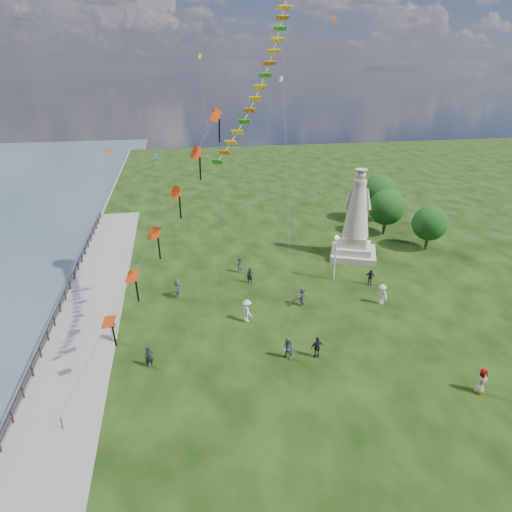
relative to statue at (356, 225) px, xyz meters
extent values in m
cube|color=slate|center=(-27.96, -8.34, -3.69)|extent=(0.30, 160.00, 0.60)
cube|color=slate|center=(-25.46, -10.34, -3.44)|extent=(5.00, 60.00, 0.10)
cylinder|color=black|center=(-27.76, -18.34, -2.99)|extent=(0.11, 0.11, 1.00)
cylinder|color=black|center=(-27.76, -16.34, -2.99)|extent=(0.11, 0.11, 1.00)
cylinder|color=black|center=(-27.76, -14.34, -2.99)|extent=(0.11, 0.11, 1.00)
cylinder|color=black|center=(-27.76, -12.34, -2.99)|extent=(0.11, 0.11, 1.00)
cylinder|color=black|center=(-27.76, -10.34, -2.99)|extent=(0.11, 0.11, 1.00)
cylinder|color=black|center=(-27.76, -8.34, -2.99)|extent=(0.11, 0.11, 1.00)
cylinder|color=black|center=(-27.76, -6.34, -2.99)|extent=(0.11, 0.11, 1.00)
cylinder|color=black|center=(-27.76, -4.34, -2.99)|extent=(0.11, 0.11, 1.00)
cylinder|color=black|center=(-27.76, -2.34, -2.99)|extent=(0.11, 0.11, 1.00)
cylinder|color=black|center=(-27.76, -0.34, -2.99)|extent=(0.11, 0.11, 1.00)
cylinder|color=black|center=(-27.76, 1.66, -2.99)|extent=(0.11, 0.11, 1.00)
cylinder|color=black|center=(-27.76, 3.66, -2.99)|extent=(0.11, 0.11, 1.00)
cylinder|color=black|center=(-27.76, 5.66, -2.99)|extent=(0.11, 0.11, 1.00)
cylinder|color=black|center=(-27.76, 7.66, -2.99)|extent=(0.11, 0.11, 1.00)
cylinder|color=black|center=(-27.76, 9.66, -2.99)|extent=(0.11, 0.11, 1.00)
cylinder|color=black|center=(-27.76, 11.66, -2.99)|extent=(0.11, 0.11, 1.00)
cylinder|color=black|center=(-27.76, 13.66, -2.99)|extent=(0.11, 0.11, 1.00)
cylinder|color=black|center=(-27.76, 15.66, -2.99)|extent=(0.11, 0.11, 1.00)
cylinder|color=black|center=(-27.76, 17.66, -2.99)|extent=(0.11, 0.11, 1.00)
cube|color=black|center=(-27.76, -8.34, -2.51)|extent=(0.06, 52.00, 0.06)
cube|color=black|center=(-27.76, -8.34, -2.94)|extent=(0.06, 52.00, 0.06)
cube|color=tan|center=(0.00, 0.00, -3.16)|extent=(5.97, 5.97, 0.65)
cube|color=tan|center=(0.00, 0.00, -2.52)|extent=(4.55, 4.55, 0.65)
cube|color=tan|center=(0.00, 0.00, -1.65)|extent=(3.13, 3.13, 1.08)
cylinder|color=tan|center=(0.00, 0.00, 4.51)|extent=(1.70, 1.70, 0.43)
sphere|color=tan|center=(0.00, 0.00, 5.17)|extent=(0.99, 0.99, 0.99)
cylinder|color=tan|center=(0.00, 0.00, 5.69)|extent=(1.19, 1.19, 0.11)
cylinder|color=silver|center=(-3.96, -4.84, -1.43)|extent=(0.12, 0.12, 4.12)
sphere|color=white|center=(-3.96, -4.84, 0.75)|extent=(0.41, 0.41, 0.41)
cylinder|color=#382314|center=(6.17, 5.51, -2.45)|extent=(0.36, 0.36, 2.07)
sphere|color=#14390F|center=(6.17, 5.51, -0.13)|extent=(4.14, 4.14, 4.14)
cylinder|color=#382314|center=(8.57, 0.29, -2.56)|extent=(0.36, 0.36, 1.85)
sphere|color=#14390F|center=(8.57, 0.29, -0.49)|extent=(3.70, 3.70, 3.70)
cylinder|color=#382314|center=(7.31, 10.16, -2.34)|extent=(0.36, 0.36, 2.29)
sphere|color=#14390F|center=(7.31, 10.16, 0.24)|extent=(4.59, 4.59, 4.59)
imported|color=black|center=(-20.46, -14.64, -2.72)|extent=(0.63, 0.49, 1.53)
imported|color=#595960|center=(-11.29, -15.62, -2.65)|extent=(0.90, 0.94, 1.67)
imported|color=silver|center=(-13.17, -10.36, -2.56)|extent=(1.06, 1.35, 1.85)
imported|color=black|center=(-9.28, -15.77, -2.68)|extent=(0.97, 0.55, 1.61)
imported|color=#595960|center=(-0.67, -21.03, -2.63)|extent=(0.95, 0.74, 1.71)
imported|color=#595960|center=(-18.37, -5.48, -2.63)|extent=(1.18, 1.74, 1.73)
imported|color=black|center=(-11.79, -3.99, -2.71)|extent=(0.65, 0.52, 1.55)
imported|color=#595960|center=(-12.39, -1.53, -2.73)|extent=(0.79, 0.54, 1.52)
imported|color=silver|center=(-1.66, -9.86, -2.59)|extent=(0.98, 1.30, 1.80)
imported|color=black|center=(-1.09, -6.39, -2.73)|extent=(0.99, 0.76, 1.52)
imported|color=#595960|center=(-23.06, -11.18, -2.76)|extent=(0.65, 0.82, 1.45)
imported|color=#595960|center=(-8.27, -8.79, -2.67)|extent=(1.50, 1.57, 1.64)
cylinder|color=black|center=(-24.96, -19.34, -3.04)|extent=(0.06, 0.06, 0.90)
cube|color=#F83F0E|center=(-22.18, -16.82, 1.55)|extent=(0.87, 0.64, 1.03)
cube|color=black|center=(-22.00, -16.92, 0.60)|extent=(0.10, 0.28, 1.48)
cube|color=#F83F0E|center=(-20.76, -15.52, 3.63)|extent=(0.87, 0.64, 1.03)
cube|color=black|center=(-20.58, -15.62, 2.68)|extent=(0.10, 0.28, 1.48)
cube|color=#F83F0E|center=(-19.33, -14.23, 5.71)|extent=(0.87, 0.64, 1.03)
cube|color=black|center=(-19.15, -14.33, 4.76)|extent=(0.10, 0.28, 1.48)
cube|color=#F83F0E|center=(-17.90, -12.93, 7.79)|extent=(0.87, 0.64, 1.03)
cube|color=black|center=(-17.72, -13.03, 6.84)|extent=(0.10, 0.28, 1.48)
cube|color=#F83F0E|center=(-16.48, -11.63, 9.87)|extent=(0.87, 0.64, 1.03)
cube|color=black|center=(-16.30, -11.73, 8.92)|extent=(0.10, 0.28, 1.48)
cube|color=#F83F0E|center=(-15.05, -10.34, 11.95)|extent=(0.87, 0.64, 1.03)
cube|color=black|center=(-14.87, -10.44, 11.00)|extent=(0.10, 0.28, 1.48)
cylinder|color=black|center=(-10.96, -15.34, -3.04)|extent=(0.06, 0.06, 0.90)
cube|color=yellow|center=(-11.54, -13.49, 17.62)|extent=(0.74, 0.61, 0.15)
cube|color=orange|center=(-11.76, -13.96, 17.09)|extent=(0.71, 0.60, 0.16)
cube|color=#1C8D1A|center=(-12.00, -14.42, 16.55)|extent=(0.71, 0.62, 0.17)
cube|color=yellow|center=(-12.26, -14.88, 16.00)|extent=(0.71, 0.64, 0.18)
cube|color=yellow|center=(-12.54, -15.35, 15.45)|extent=(0.71, 0.66, 0.19)
cube|color=orange|center=(-12.84, -15.81, 14.90)|extent=(0.70, 0.67, 0.20)
cube|color=#1C8D1A|center=(-13.16, -16.27, 14.36)|extent=(0.70, 0.68, 0.22)
cube|color=yellow|center=(-13.49, -16.74, 13.83)|extent=(0.69, 0.69, 0.23)
cube|color=yellow|center=(-13.83, -17.20, 13.32)|extent=(0.68, 0.69, 0.24)
cube|color=orange|center=(-14.19, -17.65, 12.84)|extent=(0.67, 0.69, 0.26)
cube|color=#1C8D1A|center=(-14.56, -18.11, 12.39)|extent=(0.66, 0.69, 0.27)
cube|color=yellow|center=(-14.93, -18.56, 11.96)|extent=(0.65, 0.68, 0.28)
cube|color=yellow|center=(-15.30, -19.01, 11.58)|extent=(0.63, 0.68, 0.29)
cube|color=orange|center=(-15.67, -19.45, 11.22)|extent=(0.61, 0.67, 0.30)
cube|color=#1C8D1A|center=(-16.04, -19.89, 10.91)|extent=(0.60, 0.66, 0.31)
cube|color=teal|center=(-19.47, 3.65, 7.04)|extent=(0.51, 0.39, 0.57)
cylinder|color=#595959|center=(-18.97, 1.15, 1.80)|extent=(1.02, 5.02, 10.49)
cube|color=silver|center=(-7.13, 4.31, 13.79)|extent=(0.51, 0.39, 0.57)
cylinder|color=#595959|center=(-6.63, 1.81, 5.18)|extent=(1.02, 5.02, 17.23)
cube|color=#F83F0E|center=(-0.56, 8.55, 19.26)|extent=(0.51, 0.39, 0.57)
cylinder|color=#595959|center=(-0.06, 6.05, 7.91)|extent=(1.02, 5.02, 22.71)
cube|color=yellow|center=(-14.27, 11.40, 15.91)|extent=(0.51, 0.39, 0.57)
cylinder|color=#595959|center=(-13.77, 8.90, 6.24)|extent=(1.02, 5.02, 19.35)
cube|color=orange|center=(-23.47, 1.39, 7.97)|extent=(0.51, 0.39, 0.57)
cylinder|color=#595959|center=(-22.97, -1.11, 2.26)|extent=(1.02, 5.02, 11.41)
cylinder|color=#595959|center=(-8.64, 3.80, 11.64)|extent=(1.02, 5.02, 30.15)
cube|color=teal|center=(4.42, 2.87, 15.17)|extent=(0.51, 0.39, 0.57)
cylinder|color=#595959|center=(4.92, 0.37, 5.87)|extent=(1.02, 5.02, 18.62)
camera|label=1|loc=(-17.97, -38.62, 14.61)|focal=30.00mm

